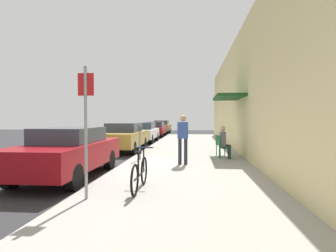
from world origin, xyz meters
The scene contains 16 objects.
ground_plane centered at (0.00, 0.00, 0.00)m, with size 60.00×60.00×0.00m, color #2D2D30.
sidewalk_slab centered at (2.25, 2.00, 0.06)m, with size 4.50×32.00×0.12m, color #9E9B93.
building_facade centered at (4.65, 2.00, 2.79)m, with size 1.40×32.00×5.58m.
parked_car_0 centered at (-1.10, -1.55, 0.75)m, with size 1.80×4.40×1.44m.
parked_car_1 centered at (-1.10, 4.73, 0.76)m, with size 1.80×4.40×1.46m.
parked_car_2 centered at (-1.10, 10.09, 0.73)m, with size 1.80×4.40×1.40m.
parked_car_3 centered at (-1.10, 16.24, 0.71)m, with size 1.80×4.40×1.37m.
parked_car_4 centered at (-1.10, 21.52, 0.76)m, with size 1.80×4.40×1.45m.
parking_meter centered at (0.45, 1.17, 0.89)m, with size 0.12×0.10×1.32m.
street_sign centered at (0.40, -3.95, 1.64)m, with size 0.32×0.06×2.60m.
bicycle_0 centered at (1.32, -3.19, 0.48)m, with size 0.46×1.71×0.90m.
bicycle_1 centered at (1.31, -3.13, 0.48)m, with size 0.46×1.71×0.90m.
cafe_chair_0 centered at (3.63, 1.77, 0.62)m, with size 0.44×0.44×0.87m.
seated_patron_0 centered at (3.69, 1.77, 0.82)m, with size 0.43×0.36×1.29m.
cafe_chair_1 centered at (3.64, 2.63, 0.62)m, with size 0.55×0.55×0.87m.
pedestrian_standing centered at (2.13, 0.26, 1.12)m, with size 0.36×0.22×1.70m.
Camera 1 is at (2.51, -9.15, 1.71)m, focal length 29.44 mm.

